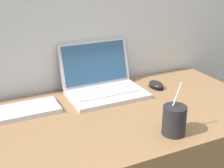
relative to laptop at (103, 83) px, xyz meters
The scene contains 4 objects.
laptop is the anchor object (origin of this frame).
drink_cup 0.49m from the laptop, 80.36° to the right, with size 0.09×0.09×0.20m.
computer_mouse 0.29m from the laptop, 12.10° to the right, with size 0.06×0.11×0.03m.
external_keyboard 0.47m from the laptop, behind, with size 0.44×0.15×0.02m.
Camera 1 is at (-0.61, -0.73, 1.39)m, focal length 50.00 mm.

